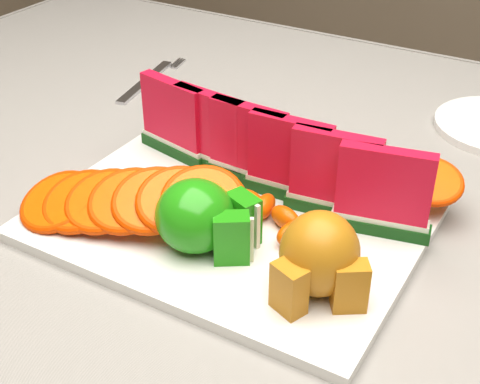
# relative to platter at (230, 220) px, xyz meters

# --- Properties ---
(table) EXTENTS (1.40, 0.90, 0.75)m
(table) POSITION_rel_platter_xyz_m (-0.00, 0.10, -0.11)
(table) COLOR #472C16
(table) RESTS_ON ground
(tablecloth) EXTENTS (1.53, 1.03, 0.20)m
(tablecloth) POSITION_rel_platter_xyz_m (-0.00, 0.10, -0.05)
(tablecloth) COLOR slate
(tablecloth) RESTS_ON table
(platter) EXTENTS (0.40, 0.30, 0.01)m
(platter) POSITION_rel_platter_xyz_m (0.00, 0.00, 0.00)
(platter) COLOR silver
(platter) RESTS_ON tablecloth
(apple_cluster) EXTENTS (0.11, 0.09, 0.07)m
(apple_cluster) POSITION_rel_platter_xyz_m (0.00, -0.06, 0.04)
(apple_cluster) COLOR #2F8911
(apple_cluster) RESTS_ON platter
(pear_cluster) EXTENTS (0.09, 0.09, 0.08)m
(pear_cluster) POSITION_rel_platter_xyz_m (0.13, -0.06, 0.04)
(pear_cluster) COLOR #AA8713
(pear_cluster) RESTS_ON platter
(fork) EXTENTS (0.05, 0.19, 0.00)m
(fork) POSITION_rel_platter_xyz_m (-0.31, 0.27, -0.00)
(fork) COLOR silver
(fork) RESTS_ON tablecloth
(watermelon_row) EXTENTS (0.39, 0.07, 0.10)m
(watermelon_row) POSITION_rel_platter_xyz_m (0.01, 0.07, 0.05)
(watermelon_row) COLOR #0A3A09
(watermelon_row) RESTS_ON platter
(orange_fan_front) EXTENTS (0.27, 0.16, 0.07)m
(orange_fan_front) POSITION_rel_platter_xyz_m (-0.08, -0.07, 0.04)
(orange_fan_front) COLOR #CB5213
(orange_fan_front) RESTS_ON platter
(orange_fan_back) EXTENTS (0.38, 0.10, 0.05)m
(orange_fan_back) POSITION_rel_platter_xyz_m (0.03, 0.13, 0.03)
(orange_fan_back) COLOR #CB5213
(orange_fan_back) RESTS_ON platter
(tangerine_segments) EXTENTS (0.22, 0.08, 0.02)m
(tangerine_segments) POSITION_rel_platter_xyz_m (0.01, 0.01, 0.02)
(tangerine_segments) COLOR red
(tangerine_segments) RESTS_ON platter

